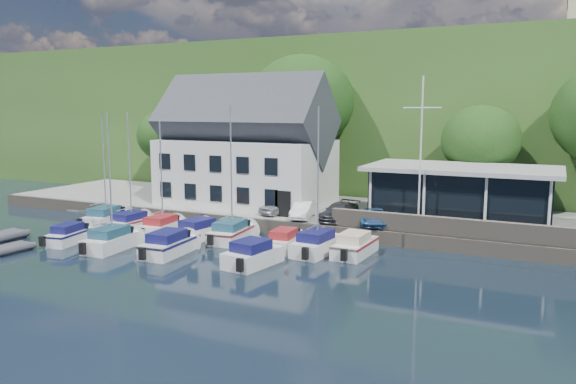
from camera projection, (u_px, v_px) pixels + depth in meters
name	position (u px, v px, depth m)	size (l,w,h in m)	color
ground	(208.00, 276.00, 31.02)	(180.00, 180.00, 0.00)	black
quay	(326.00, 214.00, 46.54)	(60.00, 13.00, 1.00)	gray
quay_face	(293.00, 229.00, 40.75)	(60.00, 0.30, 1.00)	#675F53
hillside	(436.00, 116.00, 85.07)	(160.00, 75.00, 16.00)	#2D491B
field_patch	(500.00, 63.00, 87.56)	(50.00, 30.00, 0.30)	#546432
harbor_building	(246.00, 153.00, 47.93)	(14.40, 8.20, 8.70)	silver
club_pavilion	(461.00, 195.00, 40.11)	(13.20, 7.20, 4.10)	black
seawall	(465.00, 228.00, 35.79)	(18.00, 0.50, 1.20)	#675F53
gangway	(101.00, 221.00, 46.12)	(1.20, 6.00, 1.40)	silver
car_silver	(280.00, 206.00, 43.75)	(1.53, 3.80, 1.30)	#B6B6BB
car_white	(303.00, 210.00, 42.09)	(1.33, 3.82, 1.26)	silver
car_dgrey	(339.00, 212.00, 41.30)	(1.79, 4.40, 1.28)	#2D2D32
car_blue	(375.00, 216.00, 39.64)	(1.45, 3.68, 1.26)	#294E7E
flagpole	(421.00, 155.00, 37.14)	(2.47, 0.20, 10.27)	silver
tree_0	(166.00, 149.00, 57.51)	(5.87, 5.87, 8.02)	black
tree_1	(244.00, 137.00, 54.64)	(7.94, 7.94, 10.85)	black
tree_2	(302.00, 126.00, 51.86)	(9.57, 9.57, 13.07)	black
tree_4	(480.00, 158.00, 44.73)	(6.19, 6.19, 8.46)	black
boat_r1_0	(104.00, 168.00, 43.77)	(2.03, 6.30, 9.14)	silver
boat_r1_1	(130.00, 175.00, 42.22)	(2.03, 6.19, 8.45)	silver
boat_r1_2	(161.00, 177.00, 40.78)	(1.95, 5.94, 8.48)	silver
boat_r1_3	(199.00, 229.00, 39.77)	(2.05, 5.88, 1.46)	silver
boat_r1_4	(231.00, 178.00, 38.65)	(2.11, 6.31, 8.89)	silver
boat_r1_5	(285.00, 239.00, 36.77)	(1.70, 5.27, 1.38)	silver
boat_r1_6	(318.00, 181.00, 35.16)	(2.04, 6.25, 9.35)	silver
boat_r1_7	(355.00, 244.00, 35.30)	(1.96, 5.83, 1.49)	silver
boat_r2_0	(71.00, 233.00, 38.60)	(1.58, 5.47, 1.35)	silver
boat_r2_1	(110.00, 180.00, 36.25)	(2.04, 6.36, 9.23)	silver
boat_r2_2	(170.00, 242.00, 35.59)	(2.09, 6.36, 1.53)	silver
boat_r2_3	(253.00, 252.00, 33.02)	(2.15, 5.41, 1.56)	silver
dinghy_0	(3.00, 235.00, 39.29)	(1.96, 3.27, 0.76)	#3A3A40
dinghy_1	(11.00, 247.00, 36.12)	(1.63, 2.72, 0.64)	#3A3A40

